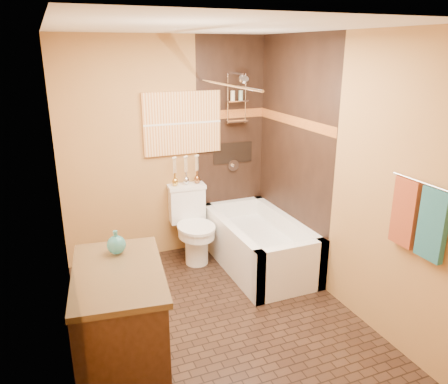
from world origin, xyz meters
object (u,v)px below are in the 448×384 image
bathtub (258,247)px  sunset_painting (182,123)px  vanity (121,326)px  toilet (192,224)px

bathtub → sunset_painting: bearing=130.7°
sunset_painting → vanity: 2.48m
sunset_painting → bathtub: size_ratio=0.60×
sunset_painting → toilet: size_ratio=1.06×
bathtub → vanity: size_ratio=1.39×
bathtub → toilet: 0.80m
vanity → toilet: bearing=64.0°
sunset_painting → toilet: (0.00, -0.28, -1.12)m
toilet → sunset_painting: bearing=94.3°
toilet → vanity: (-1.10, -1.66, 0.02)m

